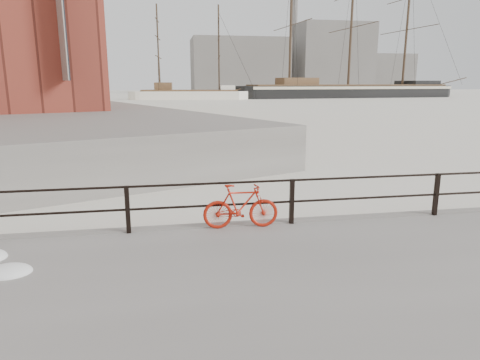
{
  "coord_description": "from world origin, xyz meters",
  "views": [
    {
      "loc": [
        -6.2,
        -8.84,
        3.39
      ],
      "look_at": [
        -4.36,
        1.5,
        1.0
      ],
      "focal_mm": 32.0,
      "sensor_mm": 36.0,
      "label": 1
    }
  ],
  "objects_px": {
    "bicycle": "(241,206)",
    "schooner_left": "(10,102)",
    "barque_black": "(347,97)",
    "schooner_mid": "(190,99)"
  },
  "relations": [
    {
      "from": "schooner_mid",
      "to": "schooner_left",
      "type": "relative_size",
      "value": 1.28
    },
    {
      "from": "schooner_left",
      "to": "barque_black",
      "type": "bearing_deg",
      "value": -5.5
    },
    {
      "from": "bicycle",
      "to": "schooner_left",
      "type": "xyz_separation_m",
      "value": [
        -28.21,
        74.33,
        -0.83
      ]
    },
    {
      "from": "bicycle",
      "to": "schooner_left",
      "type": "height_order",
      "value": "schooner_left"
    },
    {
      "from": "bicycle",
      "to": "schooner_mid",
      "type": "distance_m",
      "value": 83.31
    },
    {
      "from": "bicycle",
      "to": "barque_black",
      "type": "distance_m",
      "value": 98.11
    },
    {
      "from": "barque_black",
      "to": "schooner_left",
      "type": "height_order",
      "value": "barque_black"
    },
    {
      "from": "barque_black",
      "to": "schooner_mid",
      "type": "bearing_deg",
      "value": -177.59
    },
    {
      "from": "barque_black",
      "to": "schooner_left",
      "type": "distance_m",
      "value": 71.47
    },
    {
      "from": "barque_black",
      "to": "schooner_left",
      "type": "relative_size",
      "value": 3.08
    }
  ]
}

